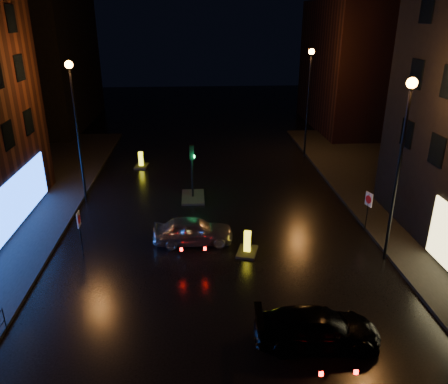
{
  "coord_description": "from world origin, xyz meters",
  "views": [
    {
      "loc": [
        -0.94,
        -11.34,
        10.71
      ],
      "look_at": [
        0.35,
        8.01,
        2.8
      ],
      "focal_mm": 35.0,
      "sensor_mm": 36.0,
      "label": 1
    }
  ],
  "objects_px": {
    "traffic_signal": "(193,191)",
    "bollard_far": "(141,164)",
    "dark_sedan": "(317,328)",
    "bollard_near": "(247,248)",
    "road_sign_right": "(368,203)",
    "silver_hatchback": "(193,231)",
    "road_sign_left": "(79,223)"
  },
  "relations": [
    {
      "from": "traffic_signal",
      "to": "bollard_far",
      "type": "height_order",
      "value": "traffic_signal"
    },
    {
      "from": "dark_sedan",
      "to": "bollard_near",
      "type": "bearing_deg",
      "value": 18.26
    },
    {
      "from": "road_sign_right",
      "to": "dark_sedan",
      "type": "bearing_deg",
      "value": 43.66
    },
    {
      "from": "silver_hatchback",
      "to": "traffic_signal",
      "type": "bearing_deg",
      "value": 0.41
    },
    {
      "from": "bollard_near",
      "to": "bollard_far",
      "type": "height_order",
      "value": "bollard_far"
    },
    {
      "from": "road_sign_left",
      "to": "dark_sedan",
      "type": "bearing_deg",
      "value": -37.3
    },
    {
      "from": "traffic_signal",
      "to": "silver_hatchback",
      "type": "distance_m",
      "value": 5.79
    },
    {
      "from": "traffic_signal",
      "to": "dark_sedan",
      "type": "xyz_separation_m",
      "value": [
        4.3,
        -13.37,
        0.13
      ]
    },
    {
      "from": "bollard_far",
      "to": "road_sign_left",
      "type": "height_order",
      "value": "road_sign_left"
    },
    {
      "from": "silver_hatchback",
      "to": "bollard_far",
      "type": "height_order",
      "value": "silver_hatchback"
    },
    {
      "from": "silver_hatchback",
      "to": "bollard_far",
      "type": "relative_size",
      "value": 2.76
    },
    {
      "from": "bollard_near",
      "to": "bollard_far",
      "type": "relative_size",
      "value": 1.07
    },
    {
      "from": "road_sign_left",
      "to": "road_sign_right",
      "type": "xyz_separation_m",
      "value": [
        14.39,
        1.34,
        0.03
      ]
    },
    {
      "from": "dark_sedan",
      "to": "road_sign_left",
      "type": "xyz_separation_m",
      "value": [
        -9.6,
        6.82,
        1.01
      ]
    },
    {
      "from": "traffic_signal",
      "to": "road_sign_left",
      "type": "height_order",
      "value": "traffic_signal"
    },
    {
      "from": "traffic_signal",
      "to": "road_sign_right",
      "type": "xyz_separation_m",
      "value": [
        9.1,
        -5.22,
        1.17
      ]
    },
    {
      "from": "bollard_near",
      "to": "road_sign_left",
      "type": "height_order",
      "value": "road_sign_left"
    },
    {
      "from": "bollard_far",
      "to": "silver_hatchback",
      "type": "bearing_deg",
      "value": -65.8
    },
    {
      "from": "silver_hatchback",
      "to": "road_sign_right",
      "type": "bearing_deg",
      "value": -86.16
    },
    {
      "from": "dark_sedan",
      "to": "road_sign_left",
      "type": "distance_m",
      "value": 11.81
    },
    {
      "from": "bollard_far",
      "to": "road_sign_right",
      "type": "distance_m",
      "value": 17.43
    },
    {
      "from": "traffic_signal",
      "to": "bollard_far",
      "type": "xyz_separation_m",
      "value": [
        -3.89,
        6.32,
        -0.24
      ]
    },
    {
      "from": "dark_sedan",
      "to": "road_sign_left",
      "type": "bearing_deg",
      "value": 57.99
    },
    {
      "from": "traffic_signal",
      "to": "bollard_near",
      "type": "height_order",
      "value": "traffic_signal"
    },
    {
      "from": "traffic_signal",
      "to": "silver_hatchback",
      "type": "relative_size",
      "value": 0.87
    },
    {
      "from": "dark_sedan",
      "to": "road_sign_right",
      "type": "height_order",
      "value": "road_sign_right"
    },
    {
      "from": "bollard_near",
      "to": "road_sign_right",
      "type": "xyz_separation_m",
      "value": [
        6.49,
        1.79,
        1.42
      ]
    },
    {
      "from": "bollard_near",
      "to": "dark_sedan",
      "type": "bearing_deg",
      "value": -58.18
    },
    {
      "from": "dark_sedan",
      "to": "bollard_far",
      "type": "xyz_separation_m",
      "value": [
        -8.19,
        19.69,
        -0.38
      ]
    },
    {
      "from": "traffic_signal",
      "to": "road_sign_right",
      "type": "distance_m",
      "value": 10.55
    },
    {
      "from": "silver_hatchback",
      "to": "bollard_near",
      "type": "xyz_separation_m",
      "value": [
        2.59,
        -1.22,
        -0.42
      ]
    },
    {
      "from": "traffic_signal",
      "to": "dark_sedan",
      "type": "relative_size",
      "value": 0.79
    }
  ]
}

